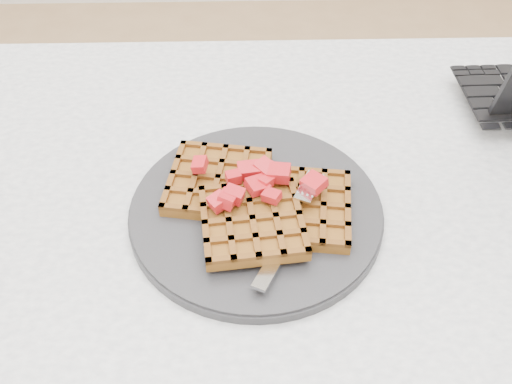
# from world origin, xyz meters

# --- Properties ---
(table) EXTENTS (1.20, 0.80, 0.75)m
(table) POSITION_xyz_m (0.00, 0.00, 0.64)
(table) COLOR silver
(table) RESTS_ON ground
(plate) EXTENTS (0.30, 0.30, 0.02)m
(plate) POSITION_xyz_m (-0.09, 0.00, 0.76)
(plate) COLOR #252427
(plate) RESTS_ON table
(waffles) EXTENTS (0.23, 0.20, 0.03)m
(waffles) POSITION_xyz_m (-0.09, 0.00, 0.78)
(waffles) COLOR brown
(waffles) RESTS_ON plate
(strawberry_pile) EXTENTS (0.15, 0.15, 0.02)m
(strawberry_pile) POSITION_xyz_m (-0.09, 0.00, 0.80)
(strawberry_pile) COLOR #9E0009
(strawberry_pile) RESTS_ON waffles
(fork) EXTENTS (0.10, 0.17, 0.02)m
(fork) POSITION_xyz_m (-0.05, -0.04, 0.77)
(fork) COLOR silver
(fork) RESTS_ON plate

